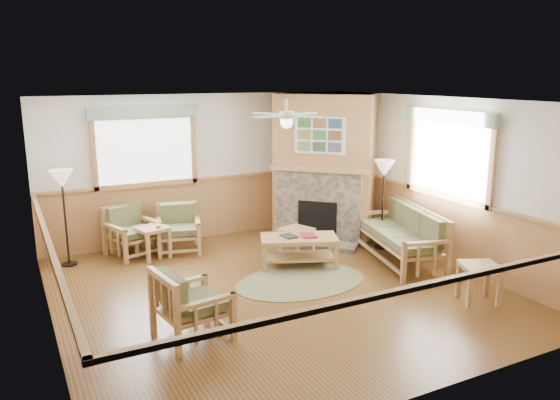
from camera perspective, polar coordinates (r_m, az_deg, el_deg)
name	(u,v)px	position (r m, az deg, el deg)	size (l,w,h in m)	color
floor	(278,290)	(8.00, -0.26, -9.41)	(6.00, 6.00, 0.01)	brown
ceiling	(277,101)	(7.40, -0.28, 10.34)	(6.00, 6.00, 0.01)	white
wall_back	(205,167)	(10.30, -7.87, 3.43)	(6.00, 0.02, 2.70)	white
wall_front	(426,264)	(5.19, 15.01, -6.53)	(6.00, 0.02, 2.70)	white
wall_left	(44,226)	(6.81, -23.41, -2.50)	(0.02, 6.00, 2.70)	white
wall_right	(441,180)	(9.30, 16.45, 1.99)	(0.02, 6.00, 2.70)	white
wainscot	(277,254)	(7.80, -0.26, -5.64)	(6.00, 6.00, 1.10)	#A67444
fireplace	(325,166)	(10.33, 4.73, 3.53)	(2.20, 2.20, 2.70)	#A67444
window_back	(143,105)	(9.82, -14.15, 9.63)	(1.90, 0.16, 1.50)	white
window_right	(453,108)	(8.99, 17.63, 9.14)	(0.16, 1.90, 1.50)	white
ceiling_fan	(287,102)	(7.80, 0.70, 10.19)	(1.24, 1.24, 0.36)	white
sofa	(399,235)	(9.25, 12.36, -3.58)	(0.80, 1.96, 0.90)	#A9834F
armchair_back_left	(132,231)	(9.69, -15.17, -3.17)	(0.75, 0.75, 0.84)	#A9834F
armchair_back_right	(178,229)	(9.69, -10.58, -3.00)	(0.73, 0.73, 0.82)	#A9834F
armchair_left	(192,304)	(6.57, -9.18, -10.64)	(0.76, 0.76, 0.86)	#A9834F
coffee_table	(299,251)	(8.88, 1.99, -5.36)	(1.23, 0.61, 0.49)	#A9834F
end_table_chairs	(153,242)	(9.49, -13.14, -4.33)	(0.48, 0.46, 0.54)	#A9834F
end_table_sofa	(479,283)	(7.98, 20.04, -8.17)	(0.48, 0.46, 0.54)	#A9834F
footstool	(296,240)	(9.55, 1.72, -4.23)	(0.49, 0.49, 0.43)	#A9834F
braided_rug	(301,281)	(8.29, 2.19, -8.48)	(2.05, 2.05, 0.01)	brown
floor_lamp_left	(65,218)	(9.40, -21.53, -1.77)	(0.36, 0.36, 1.59)	black
floor_lamp_right	(383,204)	(9.80, 10.69, -0.44)	(0.37, 0.37, 1.60)	black
book_red	(309,234)	(8.83, 3.01, -3.61)	(0.22, 0.30, 0.03)	maroon
book_dark	(289,235)	(8.79, 0.92, -3.70)	(0.20, 0.27, 0.03)	#272721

